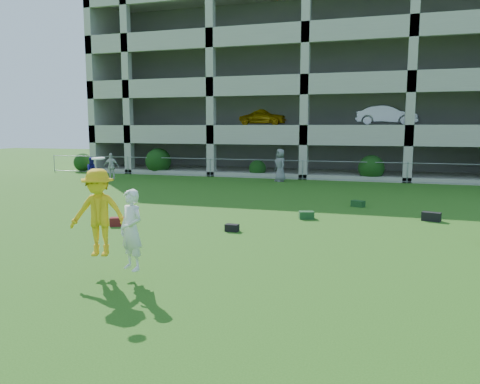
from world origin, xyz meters
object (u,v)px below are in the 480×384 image
(bystander_b, at_px, (111,166))
(parking_garage, at_px, (323,90))
(bystander_a, at_px, (93,171))
(bystander_c, at_px, (280,165))
(frisbee_contest, at_px, (105,216))

(bystander_b, bearing_deg, parking_garage, 36.36)
(bystander_b, distance_m, parking_garage, 17.24)
(bystander_a, xyz_separation_m, parking_garage, (10.84, 14.42, 5.26))
(bystander_a, relative_size, bystander_c, 0.79)
(bystander_b, xyz_separation_m, parking_garage, (11.15, 12.07, 5.21))
(bystander_a, relative_size, bystander_b, 0.94)
(frisbee_contest, xyz_separation_m, parking_garage, (0.85, 28.43, 4.71))
(bystander_a, distance_m, parking_garage, 18.79)
(bystander_b, height_order, parking_garage, parking_garage)
(bystander_a, height_order, parking_garage, parking_garage)
(bystander_c, bearing_deg, bystander_a, -106.58)
(bystander_a, height_order, bystander_b, bystander_b)
(bystander_c, bearing_deg, frisbee_contest, -40.04)
(frisbee_contest, bearing_deg, bystander_a, 125.50)
(parking_garage, bearing_deg, bystander_b, -132.74)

